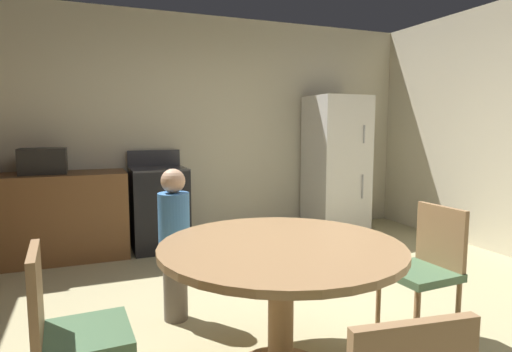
# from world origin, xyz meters

# --- Properties ---
(ground_plane) EXTENTS (14.00, 14.00, 0.00)m
(ground_plane) POSITION_xyz_m (0.00, 0.00, 0.00)
(ground_plane) COLOR tan
(wall_back) EXTENTS (5.92, 0.12, 2.70)m
(wall_back) POSITION_xyz_m (0.00, 2.85, 1.35)
(wall_back) COLOR beige
(wall_back) RESTS_ON ground
(kitchen_counter) EXTENTS (1.72, 0.60, 0.90)m
(kitchen_counter) POSITION_xyz_m (-1.80, 2.45, 0.45)
(kitchen_counter) COLOR brown
(kitchen_counter) RESTS_ON ground
(oven_range) EXTENTS (0.60, 0.60, 1.10)m
(oven_range) POSITION_xyz_m (-0.59, 2.45, 0.47)
(oven_range) COLOR black
(oven_range) RESTS_ON ground
(refrigerator) EXTENTS (0.68, 0.68, 1.76)m
(refrigerator) POSITION_xyz_m (1.69, 2.40, 0.88)
(refrigerator) COLOR white
(refrigerator) RESTS_ON ground
(microwave) EXTENTS (0.44, 0.32, 0.26)m
(microwave) POSITION_xyz_m (-1.73, 2.45, 1.03)
(microwave) COLOR black
(microwave) RESTS_ON kitchen_counter
(dining_table) EXTENTS (1.31, 1.31, 0.76)m
(dining_table) POSITION_xyz_m (-0.37, -0.32, 0.61)
(dining_table) COLOR #9E754C
(dining_table) RESTS_ON ground
(chair_east) EXTENTS (0.42, 0.42, 0.87)m
(chair_east) POSITION_xyz_m (0.69, -0.27, 0.50)
(chair_east) COLOR #9E754C
(chair_east) RESTS_ON ground
(chair_west) EXTENTS (0.42, 0.42, 0.87)m
(chair_west) POSITION_xyz_m (-1.43, -0.36, 0.50)
(chair_west) COLOR #9E754C
(chair_west) RESTS_ON ground
(person_child) EXTENTS (0.29, 0.29, 1.09)m
(person_child) POSITION_xyz_m (-0.77, 0.61, 0.58)
(person_child) COLOR #665B51
(person_child) RESTS_ON ground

